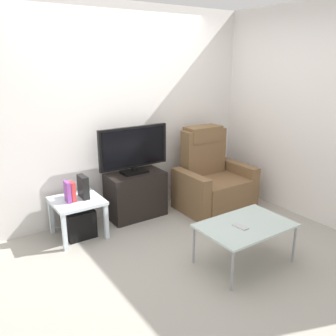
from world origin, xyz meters
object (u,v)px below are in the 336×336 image
object	(u,v)px
side_table	(77,205)
game_console	(83,187)
coffee_table	(245,227)
cell_phone	(240,227)
recliner_armchair	(212,180)
tv_stand	(136,195)
subwoofer_box	(79,223)
book_middle	(72,192)
television	(134,149)
book_leftmost	(68,192)

from	to	relation	value
side_table	game_console	world-z (taller)	game_console
coffee_table	cell_phone	size ratio (longest dim) A/B	6.00
recliner_armchair	side_table	size ratio (longest dim) A/B	2.00
tv_stand	subwoofer_box	bearing A→B (deg)	-172.76
cell_phone	book_middle	bearing A→B (deg)	123.82
tv_stand	side_table	size ratio (longest dim) A/B	1.33
subwoofer_box	coffee_table	size ratio (longest dim) A/B	0.36
book_middle	recliner_armchair	bearing A→B (deg)	-5.10
coffee_table	subwoofer_box	bearing A→B (deg)	128.65
television	side_table	xyz separation A→B (m)	(-0.81, -0.12, -0.52)
recliner_armchair	book_middle	size ratio (longest dim) A/B	4.88
recliner_armchair	coffee_table	xyz separation A→B (m)	(-0.67, -1.27, 0.02)
tv_stand	cell_phone	size ratio (longest dim) A/B	4.80
book_middle	cell_phone	distance (m)	1.84
television	cell_phone	distance (m)	1.68
book_leftmost	television	bearing A→B (deg)	8.86
game_console	coffee_table	world-z (taller)	game_console
television	game_console	distance (m)	0.79
book_middle	television	bearing A→B (deg)	9.39
recliner_armchair	subwoofer_box	bearing A→B (deg)	168.73
recliner_armchair	cell_phone	world-z (taller)	recliner_armchair
tv_stand	side_table	distance (m)	0.82
book_leftmost	side_table	bearing A→B (deg)	11.31
game_console	cell_phone	xyz separation A→B (m)	(0.99, -1.48, -0.15)
subwoofer_box	book_middle	size ratio (longest dim) A/B	1.45
television	side_table	world-z (taller)	television
subwoofer_box	coffee_table	bearing A→B (deg)	-51.35
coffee_table	side_table	bearing A→B (deg)	128.65
television	recliner_armchair	size ratio (longest dim) A/B	0.85
coffee_table	game_console	bearing A→B (deg)	126.23
coffee_table	book_leftmost	bearing A→B (deg)	131.36
book_leftmost	game_console	world-z (taller)	game_console
book_middle	coffee_table	distance (m)	1.89
game_console	coffee_table	xyz separation A→B (m)	(1.07, -1.47, -0.19)
side_table	cell_phone	distance (m)	1.83
recliner_armchair	game_console	world-z (taller)	recliner_armchair
book_leftmost	cell_phone	xyz separation A→B (m)	(1.18, -1.45, -0.14)
recliner_armchair	book_leftmost	world-z (taller)	recliner_armchair
television	side_table	size ratio (longest dim) A/B	1.71
tv_stand	book_leftmost	distance (m)	0.95
recliner_armchair	television	bearing A→B (deg)	157.78
side_table	game_console	bearing A→B (deg)	6.34
recliner_armchair	cell_phone	distance (m)	1.49
book_leftmost	cell_phone	size ratio (longest dim) A/B	1.57
game_console	coffee_table	size ratio (longest dim) A/B	0.29
tv_stand	recliner_armchair	xyz separation A→B (m)	(1.02, -0.29, 0.08)
book_leftmost	cell_phone	world-z (taller)	book_leftmost
side_table	coffee_table	xyz separation A→B (m)	(1.16, -1.46, 0.01)
game_console	television	bearing A→B (deg)	8.82
side_table	book_leftmost	size ratio (longest dim) A/B	2.29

